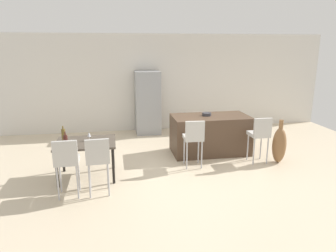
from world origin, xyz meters
TOP-DOWN VIEW (x-y plane):
  - ground_plane at (0.00, 0.00)m, footprint 10.00×10.00m
  - back_wall at (0.00, 3.19)m, footprint 10.00×0.12m
  - kitchen_island at (0.59, 0.70)m, footprint 1.83×0.96m
  - bar_chair_left at (-0.05, -0.16)m, footprint 0.42×0.42m
  - bar_chair_middle at (1.45, -0.16)m, footprint 0.40×0.40m
  - dining_table at (-2.26, -0.29)m, footprint 1.14×0.89m
  - dining_chair_near at (-2.51, -1.10)m, footprint 0.41×0.41m
  - dining_chair_far at (-2.00, -1.10)m, footprint 0.42×0.42m
  - wine_bottle_near at (-2.68, -0.16)m, footprint 0.08×0.08m
  - wine_bottle_right at (-2.60, -0.51)m, footprint 0.08×0.08m
  - wine_glass_left at (-2.19, -0.23)m, footprint 0.07×0.07m
  - wine_glass_middle at (-2.47, -0.66)m, footprint 0.07×0.07m
  - refrigerator at (-0.70, 2.75)m, footprint 0.72×0.68m
  - fruit_bowl at (0.50, 0.75)m, footprint 0.22×0.22m
  - floor_vase at (1.91, -0.21)m, footprint 0.30×0.30m

SIDE VIEW (x-z plane):
  - ground_plane at x=0.00m, z-range 0.00..0.00m
  - floor_vase at x=1.91m, z-range -0.08..0.90m
  - kitchen_island at x=0.59m, z-range 0.00..0.92m
  - dining_table at x=-2.26m, z-range 0.30..1.04m
  - bar_chair_left at x=-0.05m, z-range 0.17..1.22m
  - bar_chair_middle at x=1.45m, z-range 0.17..1.22m
  - dining_chair_near at x=-2.51m, z-range 0.17..1.22m
  - dining_chair_far at x=-2.00m, z-range 0.17..1.22m
  - wine_bottle_right at x=-2.60m, z-range 0.71..0.99m
  - wine_bottle_near at x=-2.68m, z-range 0.71..1.01m
  - wine_glass_left at x=-2.19m, z-range 0.78..0.95m
  - wine_glass_middle at x=-2.47m, z-range 0.78..0.95m
  - refrigerator at x=-0.70m, z-range 0.00..1.84m
  - fruit_bowl at x=0.50m, z-range 0.92..0.99m
  - back_wall at x=0.00m, z-range 0.00..2.90m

